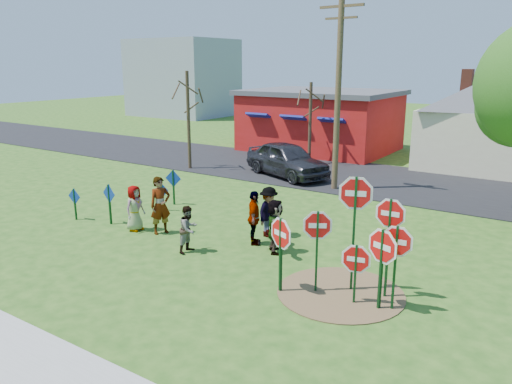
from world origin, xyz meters
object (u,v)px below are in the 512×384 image
stop_sign_d (396,248)px  person_a (135,208)px  stop_sign_b (355,204)px  person_b (160,205)px  utility_pole (338,90)px  stop_sign_a (281,239)px  stop_sign_c (390,225)px  suv (287,159)px

stop_sign_d → person_a: 9.36m
stop_sign_b → person_a: 8.22m
stop_sign_d → person_b: size_ratio=1.12×
person_b → utility_pole: utility_pole is taller
stop_sign_a → utility_pole: utility_pole is taller
stop_sign_b → stop_sign_c: (0.87, 0.07, -0.40)m
person_b → stop_sign_b: bearing=-69.6°
person_b → suv: size_ratio=0.39×
stop_sign_d → person_b: bearing=166.6°
stop_sign_b → suv: stop_sign_b is taller
stop_sign_c → utility_pole: size_ratio=0.31×
stop_sign_a → utility_pole: (-3.33, 10.44, 3.06)m
stop_sign_c → person_a: stop_sign_c is taller
stop_sign_c → person_a: bearing=176.2°
utility_pole → person_a: bearing=-109.9°
utility_pole → stop_sign_a: bearing=-72.3°
stop_sign_a → stop_sign_d: (2.68, 0.64, 0.14)m
stop_sign_a → suv: stop_sign_a is taller
stop_sign_a → utility_pole: bearing=130.0°
person_a → stop_sign_c: bearing=-93.7°
stop_sign_d → suv: stop_sign_d is taller
stop_sign_c → stop_sign_a: bearing=-156.0°
stop_sign_c → person_b: stop_sign_c is taller
stop_sign_c → suv: stop_sign_c is taller
person_b → stop_sign_c: bearing=-68.6°
person_a → stop_sign_a: bearing=-104.0°
person_b → suv: (-0.78, 9.86, -0.08)m
stop_sign_b → stop_sign_d: bearing=-41.0°
utility_pole → stop_sign_d: bearing=-58.5°
stop_sign_a → person_b: stop_sign_a is taller
suv → stop_sign_d: bearing=-117.4°
stop_sign_b → utility_pole: 10.72m
stop_sign_b → person_a: stop_sign_b is taller
person_b → utility_pole: size_ratio=0.23×
stop_sign_b → utility_pole: bearing=96.6°
stop_sign_a → stop_sign_d: bearing=35.6°
stop_sign_d → utility_pole: (-6.01, 9.80, 2.92)m
stop_sign_b → stop_sign_a: bearing=-163.6°
person_b → suv: person_b is taller
person_a → utility_pole: (3.29, 9.09, 3.67)m
stop_sign_a → stop_sign_c: bearing=48.9°
stop_sign_b → utility_pole: (-4.79, 9.34, 2.20)m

